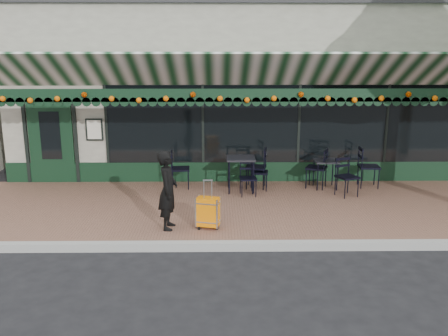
{
  "coord_description": "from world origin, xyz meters",
  "views": [
    {
      "loc": [
        -0.63,
        -7.76,
        3.3
      ],
      "look_at": [
        -0.51,
        1.6,
        1.07
      ],
      "focal_mm": 38.0,
      "sensor_mm": 36.0,
      "label": 1
    }
  ],
  "objects_px": {
    "cafe_table_b": "(241,161)",
    "chair_a_left": "(316,168)",
    "chair_solo": "(180,169)",
    "suitcase": "(208,212)",
    "chair_a_front": "(347,177)",
    "woman": "(168,190)",
    "cafe_table_a": "(326,163)",
    "chair_a_right": "(369,167)",
    "chair_b_front": "(248,179)",
    "chair_b_right": "(260,172)",
    "chair_b_left": "(256,168)"
  },
  "relations": [
    {
      "from": "chair_b_front",
      "to": "cafe_table_b",
      "type": "bearing_deg",
      "value": 108.9
    },
    {
      "from": "cafe_table_a",
      "to": "chair_b_front",
      "type": "distance_m",
      "value": 2.02
    },
    {
      "from": "chair_a_left",
      "to": "chair_a_front",
      "type": "bearing_deg",
      "value": 60.07
    },
    {
      "from": "chair_b_front",
      "to": "cafe_table_a",
      "type": "bearing_deg",
      "value": 13.31
    },
    {
      "from": "woman",
      "to": "chair_a_front",
      "type": "height_order",
      "value": "woman"
    },
    {
      "from": "suitcase",
      "to": "chair_b_front",
      "type": "relative_size",
      "value": 1.19
    },
    {
      "from": "chair_a_left",
      "to": "chair_solo",
      "type": "xyz_separation_m",
      "value": [
        -3.3,
        0.02,
        -0.02
      ]
    },
    {
      "from": "chair_a_right",
      "to": "chair_b_front",
      "type": "xyz_separation_m",
      "value": [
        -2.98,
        -0.68,
        -0.11
      ]
    },
    {
      "from": "chair_a_left",
      "to": "chair_b_front",
      "type": "height_order",
      "value": "chair_a_left"
    },
    {
      "from": "chair_a_right",
      "to": "chair_b_left",
      "type": "relative_size",
      "value": 1.0
    },
    {
      "from": "cafe_table_b",
      "to": "chair_a_left",
      "type": "relative_size",
      "value": 0.84
    },
    {
      "from": "cafe_table_a",
      "to": "chair_a_left",
      "type": "distance_m",
      "value": 0.26
    },
    {
      "from": "chair_a_left",
      "to": "chair_a_front",
      "type": "distance_m",
      "value": 0.91
    },
    {
      "from": "cafe_table_b",
      "to": "chair_b_left",
      "type": "xyz_separation_m",
      "value": [
        0.39,
        0.29,
        -0.24
      ]
    },
    {
      "from": "chair_a_front",
      "to": "chair_b_left",
      "type": "xyz_separation_m",
      "value": [
        -2.02,
        0.75,
        0.06
      ]
    },
    {
      "from": "chair_b_left",
      "to": "chair_solo",
      "type": "xyz_separation_m",
      "value": [
        -1.83,
        0.0,
        -0.03
      ]
    },
    {
      "from": "woman",
      "to": "chair_a_front",
      "type": "relative_size",
      "value": 1.66
    },
    {
      "from": "woman",
      "to": "suitcase",
      "type": "height_order",
      "value": "woman"
    },
    {
      "from": "chair_a_front",
      "to": "chair_b_left",
      "type": "relative_size",
      "value": 0.89
    },
    {
      "from": "chair_a_left",
      "to": "chair_b_front",
      "type": "xyz_separation_m",
      "value": [
        -1.7,
        -0.64,
        -0.09
      ]
    },
    {
      "from": "cafe_table_a",
      "to": "chair_a_front",
      "type": "relative_size",
      "value": 0.78
    },
    {
      "from": "woman",
      "to": "cafe_table_b",
      "type": "height_order",
      "value": "woman"
    },
    {
      "from": "woman",
      "to": "chair_a_left",
      "type": "relative_size",
      "value": 1.51
    },
    {
      "from": "cafe_table_b",
      "to": "chair_b_front",
      "type": "height_order",
      "value": "cafe_table_b"
    },
    {
      "from": "chair_a_front",
      "to": "chair_solo",
      "type": "height_order",
      "value": "chair_solo"
    },
    {
      "from": "chair_b_right",
      "to": "chair_b_front",
      "type": "bearing_deg",
      "value": 155.39
    },
    {
      "from": "chair_a_front",
      "to": "chair_b_right",
      "type": "relative_size",
      "value": 1.06
    },
    {
      "from": "chair_solo",
      "to": "woman",
      "type": "bearing_deg",
      "value": 176.61
    },
    {
      "from": "woman",
      "to": "chair_solo",
      "type": "distance_m",
      "value": 2.78
    },
    {
      "from": "chair_a_right",
      "to": "chair_a_left",
      "type": "bearing_deg",
      "value": 96.49
    },
    {
      "from": "woman",
      "to": "cafe_table_a",
      "type": "height_order",
      "value": "woman"
    },
    {
      "from": "cafe_table_b",
      "to": "chair_b_right",
      "type": "distance_m",
      "value": 0.57
    },
    {
      "from": "suitcase",
      "to": "cafe_table_a",
      "type": "height_order",
      "value": "suitcase"
    },
    {
      "from": "chair_a_left",
      "to": "chair_b_right",
      "type": "distance_m",
      "value": 1.4
    },
    {
      "from": "chair_b_right",
      "to": "chair_solo",
      "type": "bearing_deg",
      "value": 92.08
    },
    {
      "from": "suitcase",
      "to": "cafe_table_a",
      "type": "xyz_separation_m",
      "value": [
        2.79,
        2.73,
        0.31
      ]
    },
    {
      "from": "chair_a_front",
      "to": "chair_b_right",
      "type": "xyz_separation_m",
      "value": [
        -1.95,
        0.58,
        -0.02
      ]
    },
    {
      "from": "cafe_table_b",
      "to": "chair_b_left",
      "type": "height_order",
      "value": "chair_b_left"
    },
    {
      "from": "woman",
      "to": "chair_b_right",
      "type": "bearing_deg",
      "value": -33.01
    },
    {
      "from": "cafe_table_b",
      "to": "chair_a_front",
      "type": "relative_size",
      "value": 0.92
    },
    {
      "from": "chair_solo",
      "to": "suitcase",
      "type": "bearing_deg",
      "value": -168.62
    },
    {
      "from": "chair_b_left",
      "to": "chair_solo",
      "type": "bearing_deg",
      "value": -79.84
    },
    {
      "from": "chair_a_front",
      "to": "chair_solo",
      "type": "distance_m",
      "value": 3.93
    },
    {
      "from": "woman",
      "to": "chair_b_left",
      "type": "height_order",
      "value": "woman"
    },
    {
      "from": "chair_a_right",
      "to": "chair_a_front",
      "type": "xyz_separation_m",
      "value": [
        -0.73,
        -0.77,
        -0.06
      ]
    },
    {
      "from": "chair_b_left",
      "to": "chair_b_right",
      "type": "distance_m",
      "value": 0.2
    },
    {
      "from": "cafe_table_a",
      "to": "suitcase",
      "type": "bearing_deg",
      "value": -135.64
    },
    {
      "from": "cafe_table_a",
      "to": "chair_a_left",
      "type": "relative_size",
      "value": 0.71
    },
    {
      "from": "woman",
      "to": "chair_b_right",
      "type": "xyz_separation_m",
      "value": [
        1.92,
        2.6,
        -0.32
      ]
    },
    {
      "from": "cafe_table_a",
      "to": "woman",
      "type": "bearing_deg",
      "value": -142.43
    }
  ]
}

